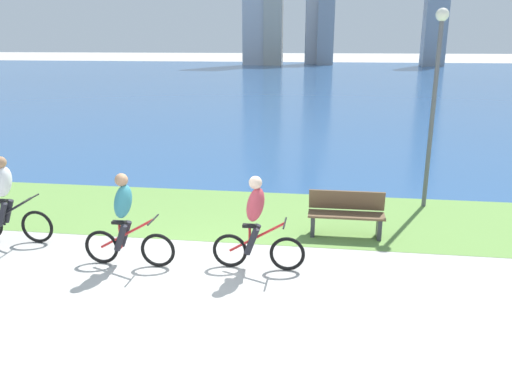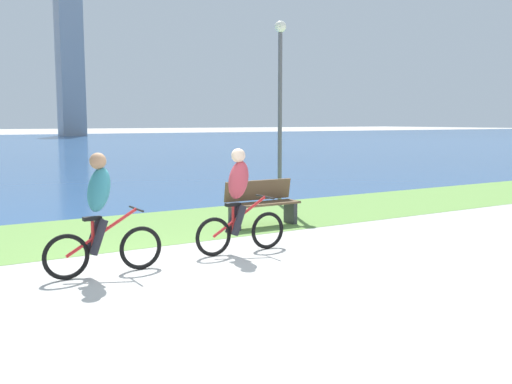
{
  "view_description": "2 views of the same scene",
  "coord_description": "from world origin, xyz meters",
  "views": [
    {
      "loc": [
        2.26,
        -7.09,
        3.77
      ],
      "look_at": [
        1.05,
        1.32,
        1.23
      ],
      "focal_mm": 35.68,
      "sensor_mm": 36.0,
      "label": 1
    },
    {
      "loc": [
        -3.34,
        -6.88,
        2.07
      ],
      "look_at": [
        1.41,
        0.79,
        0.95
      ],
      "focal_mm": 40.46,
      "sensor_mm": 36.0,
      "label": 2
    }
  ],
  "objects": [
    {
      "name": "ground_plane",
      "position": [
        0.0,
        0.0,
        0.0
      ],
      "size": [
        300.0,
        300.0,
        0.0
      ],
      "primitive_type": "plane",
      "color": "#B2AFA8"
    },
    {
      "name": "grass_strip_bayside",
      "position": [
        0.0,
        3.62,
        0.0
      ],
      "size": [
        120.0,
        3.46,
        0.01
      ],
      "primitive_type": "cube",
      "color": "#6B9947",
      "rests_on": "ground"
    },
    {
      "name": "cyclist_lead",
      "position": [
        1.12,
        0.83,
        0.83
      ],
      "size": [
        1.59,
        0.52,
        1.64
      ],
      "color": "black",
      "rests_on": "ground"
    },
    {
      "name": "cyclist_trailing",
      "position": [
        -1.11,
        0.67,
        0.83
      ],
      "size": [
        1.63,
        0.52,
        1.65
      ],
      "color": "black",
      "rests_on": "ground"
    },
    {
      "name": "bench_near_path",
      "position": [
        2.68,
        2.63,
        0.45
      ],
      "size": [
        1.5,
        0.47,
        0.9
      ],
      "color": "brown",
      "rests_on": "ground"
    },
    {
      "name": "lamppost_tall",
      "position": [
        4.56,
        4.79,
        2.85
      ],
      "size": [
        0.28,
        0.28,
        4.43
      ],
      "color": "#595960",
      "rests_on": "ground"
    }
  ]
}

